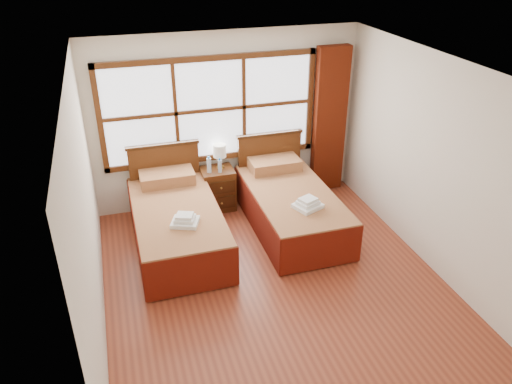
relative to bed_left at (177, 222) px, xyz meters
name	(u,v)px	position (x,y,z in m)	size (l,w,h in m)	color
floor	(274,282)	(0.99, -1.20, -0.33)	(4.50, 4.50, 0.00)	brown
ceiling	(279,70)	(0.99, -1.20, 2.27)	(4.50, 4.50, 0.00)	white
wall_back	(227,120)	(0.99, 1.05, 0.97)	(4.00, 4.00, 0.00)	silver
wall_left	(86,215)	(-1.01, -1.20, 0.97)	(4.50, 4.50, 0.00)	silver
wall_right	(434,165)	(2.99, -1.20, 0.97)	(4.50, 4.50, 0.00)	silver
window	(210,110)	(0.74, 1.02, 1.17)	(3.16, 0.06, 1.56)	white
curtain	(329,121)	(2.59, 0.91, 0.84)	(0.50, 0.16, 2.30)	#581908
bed_left	(177,222)	(0.00, 0.00, 0.00)	(1.12, 2.17, 1.09)	#361C0B
bed_right	(290,205)	(1.62, 0.00, -0.01)	(1.10, 2.13, 1.07)	#361C0B
nightstand	(218,189)	(0.75, 0.80, -0.01)	(0.48, 0.47, 0.64)	#4F2811
towels_left	(185,220)	(0.05, -0.49, 0.30)	(0.40, 0.38, 0.14)	white
towels_right	(308,204)	(1.66, -0.54, 0.30)	(0.42, 0.40, 0.14)	white
lamp	(220,151)	(0.81, 0.85, 0.57)	(0.19, 0.19, 0.37)	gold
bottle_near	(209,165)	(0.62, 0.74, 0.43)	(0.07, 0.07, 0.25)	#AAC1DA
bottle_far	(220,166)	(0.77, 0.70, 0.41)	(0.06, 0.06, 0.22)	#AAC1DA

